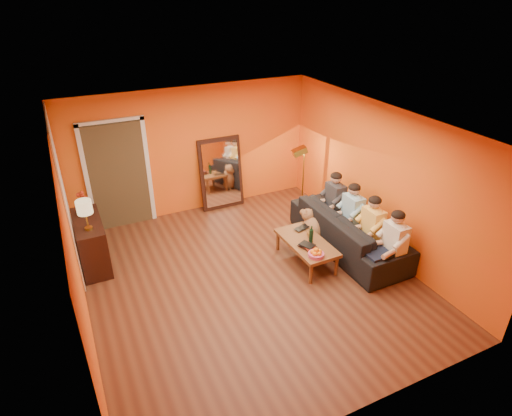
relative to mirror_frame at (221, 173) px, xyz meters
name	(u,v)px	position (x,y,z in m)	size (l,w,h in m)	color
room_shell	(240,199)	(-0.55, -2.26, 0.54)	(5.00, 5.50, 2.60)	brown
white_accent	(64,194)	(-3.04, -0.88, 0.54)	(0.02, 1.90, 2.58)	white
doorway_recess	(118,174)	(-2.05, 0.20, 0.29)	(1.06, 0.30, 2.10)	#3F2D19
door_jamb_left	(87,182)	(-2.62, 0.08, 0.29)	(0.08, 0.06, 2.20)	white
door_jamb_right	(148,171)	(-1.48, 0.08, 0.29)	(0.08, 0.06, 2.20)	white
door_header	(110,121)	(-2.05, 0.08, 1.36)	(1.22, 0.06, 0.08)	white
mirror_frame	(221,173)	(0.00, 0.00, 0.00)	(0.92, 0.06, 1.52)	black
mirror_glass	(222,174)	(0.00, -0.04, 0.00)	(0.78, 0.02, 1.36)	white
sideboard	(91,243)	(-2.79, -1.08, -0.34)	(0.44, 1.18, 0.85)	black
table_lamp	(86,215)	(-2.79, -1.38, 0.34)	(0.24, 0.24, 0.51)	beige
sofa	(348,230)	(1.45, -2.54, -0.39)	(0.98, 2.50, 0.73)	black
coffee_table	(306,252)	(0.53, -2.61, -0.55)	(0.62, 1.22, 0.42)	brown
floor_lamp	(303,181)	(1.41, -0.99, -0.04)	(0.30, 0.24, 1.44)	gold
dog	(313,227)	(0.94, -2.16, -0.41)	(0.38, 0.59, 0.70)	olive
person_far_left	(394,244)	(1.58, -3.54, -0.15)	(0.70, 0.44, 1.22)	silver
person_mid_left	(372,228)	(1.58, -2.99, -0.15)	(0.70, 0.44, 1.22)	#FAC253
person_mid_right	(352,214)	(1.58, -2.44, -0.15)	(0.70, 0.44, 1.22)	#91C4E0
person_far_right	(335,202)	(1.58, -1.89, -0.15)	(0.70, 0.44, 1.22)	#2F2F33
fruit_bowl	(316,252)	(0.43, -3.06, -0.26)	(0.26, 0.26, 0.16)	#C74674
wine_bottle	(311,234)	(0.58, -2.66, -0.18)	(0.07, 0.07, 0.31)	black
tumbler	(309,234)	(0.65, -2.49, -0.30)	(0.09, 0.09, 0.09)	#B27F3F
laptop	(305,229)	(0.71, -2.26, -0.33)	(0.35, 0.23, 0.03)	black
book_lower	(304,249)	(0.35, -2.81, -0.33)	(0.20, 0.27, 0.03)	black
book_mid	(304,247)	(0.36, -2.80, -0.31)	(0.17, 0.24, 0.02)	#A52712
book_upper	(304,247)	(0.35, -2.82, -0.29)	(0.18, 0.24, 0.02)	black
vase	(84,210)	(-2.79, -0.83, 0.18)	(0.17, 0.17, 0.18)	black
flowers	(81,196)	(-2.79, -0.83, 0.43)	(0.17, 0.17, 0.45)	#A52712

